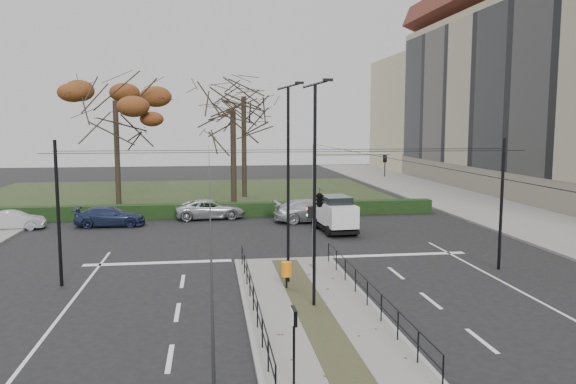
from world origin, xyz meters
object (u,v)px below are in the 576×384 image
parked_car_second (14,220)px  parked_car_fifth (312,211)px  info_panel (294,325)px  streetlamp_median_far (289,182)px  parked_car_fourth (210,209)px  litter_bin (286,270)px  traffic_light (321,197)px  parked_car_third (110,216)px  streetlamp_median_near (315,193)px  bare_tree_near (233,118)px  bare_tree_center (244,104)px  rust_tree (115,101)px  white_van (335,213)px

parked_car_second → parked_car_fifth: parked_car_fifth is taller
parked_car_second → info_panel: bearing=-154.9°
streetlamp_median_far → parked_car_fourth: 17.85m
parked_car_second → parked_car_fourth: parked_car_fourth is taller
litter_bin → parked_car_fifth: bearing=76.0°
traffic_light → parked_car_third: size_ratio=1.25×
info_panel → streetlamp_median_near: streetlamp_median_near is taller
litter_bin → streetlamp_median_near: 4.08m
streetlamp_median_near → parked_car_fourth: size_ratio=1.66×
traffic_light → info_panel: bearing=-104.7°
parked_car_third → bare_tree_near: bearing=-54.9°
parked_car_fifth → parked_car_second: bearing=86.5°
streetlamp_median_near → bare_tree_center: bare_tree_center is taller
rust_tree → bare_tree_near: rust_tree is taller
litter_bin → bare_tree_near: bare_tree_near is taller
info_panel → streetlamp_median_near: bearing=74.6°
traffic_light → parked_car_third: traffic_light is taller
streetlamp_median_near → streetlamp_median_far: streetlamp_median_far is taller
info_panel → rust_tree: bearing=105.4°
bare_tree_center → bare_tree_near: bearing=-99.8°
bare_tree_near → streetlamp_median_far: bearing=-86.4°
traffic_light → streetlamp_median_near: streetlamp_median_near is taller
traffic_light → bare_tree_near: size_ratio=0.55×
bare_tree_near → bare_tree_center: bearing=80.2°
bare_tree_center → parked_car_fifth: bearing=-74.5°
streetlamp_median_near → streetlamp_median_far: (-0.49, 3.16, 0.06)m
traffic_light → parked_car_second: 21.53m
traffic_light → streetlamp_median_far: size_ratio=0.68×
parked_car_second → white_van: size_ratio=0.86×
info_panel → parked_car_fifth: size_ratio=0.38×
streetlamp_median_far → parked_car_fifth: (3.73, 14.95, -3.53)m
rust_tree → bare_tree_center: 11.14m
streetlamp_median_near → parked_car_second: (-15.93, 17.80, -3.63)m
parked_car_second → bare_tree_center: 22.11m
parked_car_second → white_van: bearing=-105.8°
bare_tree_center → bare_tree_near: 7.75m
streetlamp_median_near → white_van: 15.13m
traffic_light → streetlamp_median_far: bearing=-131.4°
bare_tree_near → rust_tree: bearing=156.3°
bare_tree_near → litter_bin: bearing=-87.1°
white_van → rust_tree: 21.78m
info_panel → parked_car_second: 27.81m
bare_tree_near → parked_car_fifth: 10.07m
rust_tree → streetlamp_median_near: bearing=-68.5°
traffic_light → rust_tree: rust_tree is taller
traffic_light → parked_car_fourth: (-4.91, 15.19, -2.72)m
info_panel → rust_tree: (-9.42, 34.17, 6.84)m
bare_tree_near → parked_car_fifth: bare_tree_near is taller
parked_car_fifth → bare_tree_near: bearing=35.9°
parked_car_second → bare_tree_near: bearing=-71.9°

